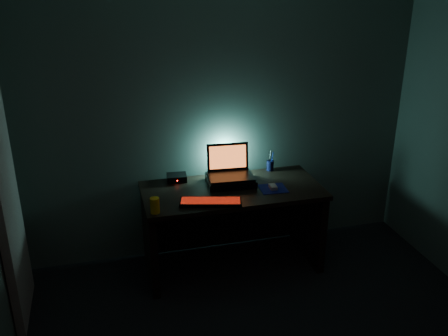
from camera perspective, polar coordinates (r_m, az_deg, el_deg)
The scene contains 11 objects.
room at distance 2.59m, azimuth 10.75°, elevation -6.73°, with size 3.50×4.00×2.50m.
desk at distance 4.33m, azimuth 0.75°, elevation -5.19°, with size 1.50×0.70×0.75m.
curtain at distance 3.76m, azimuth -24.07°, elevation -0.59°, with size 0.06×0.65×2.30m, color beige.
riser at distance 4.25m, azimuth 0.75°, elevation -1.43°, with size 0.40×0.30×0.06m, color black.
laptop at distance 4.26m, azimuth 0.62°, elevation -0.05°, with size 0.40×0.31×0.26m.
keyboard at distance 3.91m, azimuth -1.54°, elevation -3.90°, with size 0.51×0.27×0.03m.
mousepad at distance 4.18m, azimuth 5.62°, elevation -2.36°, with size 0.22×0.20×0.00m, color #0C1056.
mouse at distance 4.18m, azimuth 5.62°, elevation -2.16°, with size 0.05×0.09×0.03m, color gray.
pen_cup at distance 4.54m, azimuth 5.30°, elevation 0.29°, with size 0.06×0.06×0.09m, color black.
juice_glass at distance 3.78m, azimuth -7.90°, elevation -4.26°, with size 0.07×0.07×0.12m, color #DC9F0B.
router at distance 4.33m, azimuth -5.43°, elevation -1.11°, with size 0.18×0.15×0.06m.
Camera 1 is at (-1.03, -2.03, 2.49)m, focal length 40.00 mm.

